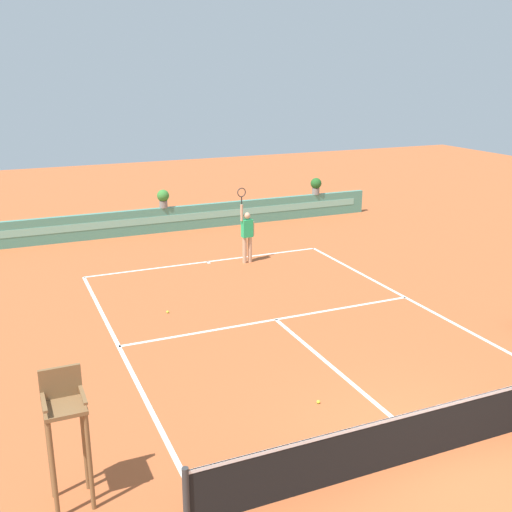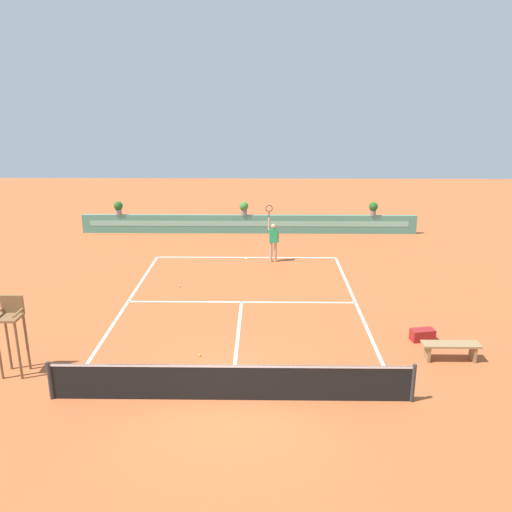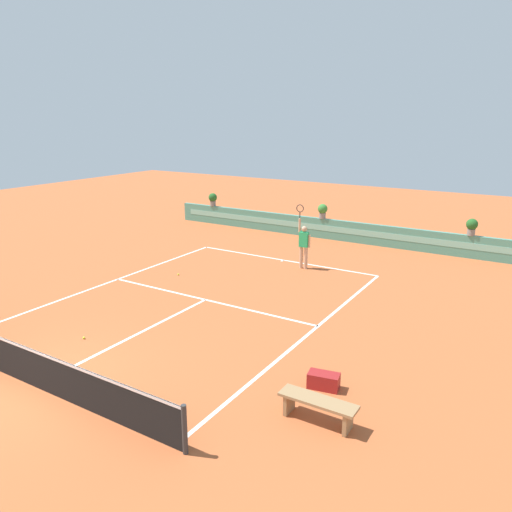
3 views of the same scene
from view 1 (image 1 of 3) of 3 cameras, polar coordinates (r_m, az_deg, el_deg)
The scene contains 10 objects.
ground_plane at distance 15.82m, azimuth 2.48°, elevation -6.44°, with size 60.00×60.00×0.00m, color #B2562D.
court_lines at distance 16.42m, azimuth 1.39°, elevation -5.52°, with size 8.32×11.94×0.01m.
net at distance 11.12m, azimuth 16.59°, elevation -15.06°, with size 8.92×0.10×1.00m.
back_wall_barrier at distance 24.96m, azimuth -7.95°, elevation 3.41°, with size 18.00×0.21×1.00m.
umpire_chair at distance 9.68m, azimuth -17.28°, elevation -14.55°, with size 0.60×0.60×2.14m.
tennis_player at distance 20.52m, azimuth -0.84°, elevation 2.19°, with size 0.62×0.25×2.58m.
tennis_ball_near_baseline at distance 12.41m, azimuth 5.81°, elevation -13.34°, with size 0.07×0.07×0.07m, color #CCE033.
tennis_ball_mid_court at distance 16.71m, azimuth -8.21°, elevation -5.16°, with size 0.07×0.07×0.07m, color #CCE033.
potted_plant_far_right at distance 27.24m, azimuth 5.60°, elevation 6.59°, with size 0.48×0.48×0.72m.
potted_plant_centre at distance 24.70m, azimuth -8.62°, elevation 5.41°, with size 0.48×0.48×0.72m.
Camera 1 is at (-6.39, -7.04, 6.28)m, focal length 43.04 mm.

